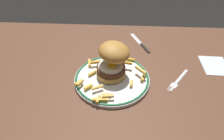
% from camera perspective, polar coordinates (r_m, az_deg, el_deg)
% --- Properties ---
extents(ground_plane, '(1.35, 0.94, 0.04)m').
position_cam_1_polar(ground_plane, '(0.66, -2.12, -6.26)').
color(ground_plane, brown).
extents(dinner_plate, '(0.27, 0.27, 0.02)m').
position_cam_1_polar(dinner_plate, '(0.67, 0.00, -2.48)').
color(dinner_plate, silver).
rests_on(dinner_plate, ground_plane).
extents(burger, '(0.15, 0.15, 0.12)m').
position_cam_1_polar(burger, '(0.64, 0.26, 3.20)').
color(burger, '#B18137').
rests_on(burger, dinner_plate).
extents(fries_pile, '(0.24, 0.24, 0.03)m').
position_cam_1_polar(fries_pile, '(0.64, -0.93, -2.56)').
color(fries_pile, gold).
rests_on(fries_pile, dinner_plate).
extents(fork, '(0.10, 0.12, 0.00)m').
position_cam_1_polar(fork, '(0.71, 19.47, -2.94)').
color(fork, silver).
rests_on(fork, ground_plane).
extents(knife, '(0.09, 0.17, 0.01)m').
position_cam_1_polar(knife, '(0.87, 8.88, 7.84)').
color(knife, black).
rests_on(knife, ground_plane).
extents(napkin, '(0.10, 0.13, 0.00)m').
position_cam_1_polar(napkin, '(0.84, 28.83, 1.26)').
color(napkin, silver).
rests_on(napkin, ground_plane).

